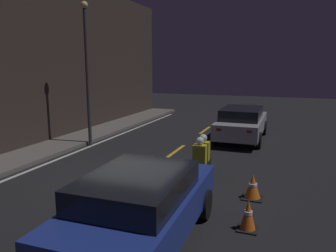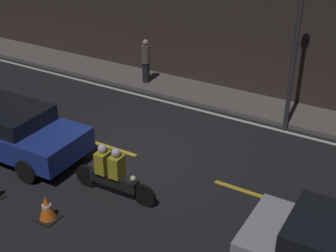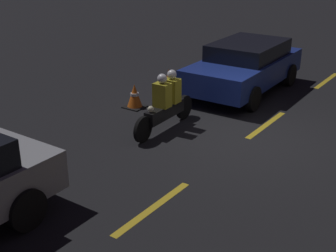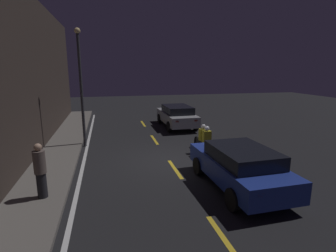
{
  "view_description": "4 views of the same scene",
  "coord_description": "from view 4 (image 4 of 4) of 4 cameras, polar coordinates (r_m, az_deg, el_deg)",
  "views": [
    {
      "loc": [
        -8.2,
        -4.14,
        3.32
      ],
      "look_at": [
        2.05,
        -0.22,
        1.27
      ],
      "focal_mm": 35.0,
      "sensor_mm": 36.0,
      "label": 1
    },
    {
      "loc": [
        6.64,
        -9.26,
        6.9
      ],
      "look_at": [
        1.0,
        0.11,
        1.17
      ],
      "focal_mm": 50.0,
      "sensor_mm": 36.0,
      "label": 2
    },
    {
      "loc": [
        8.8,
        4.05,
        4.19
      ],
      "look_at": [
        2.32,
        -0.53,
        0.95
      ],
      "focal_mm": 50.0,
      "sensor_mm": 36.0,
      "label": 3
    },
    {
      "loc": [
        -10.41,
        2.51,
        3.88
      ],
      "look_at": [
        1.81,
        -0.38,
        1.13
      ],
      "focal_mm": 28.0,
      "sensor_mm": 36.0,
      "label": 4
    }
  ],
  "objects": [
    {
      "name": "ground_plane",
      "position": [
        11.39,
        0.23,
        -7.55
      ],
      "size": [
        56.0,
        56.0,
        0.0
      ],
      "primitive_type": "plane",
      "color": "black"
    },
    {
      "name": "raised_curb",
      "position": [
        11.3,
        -23.91,
        -8.44
      ],
      "size": [
        28.0,
        1.76,
        0.14
      ],
      "color": "#605B56",
      "rests_on": "ground"
    },
    {
      "name": "building_front",
      "position": [
        10.9,
        -30.94,
        9.22
      ],
      "size": [
        28.0,
        0.3,
        7.22
      ],
      "color": "#382D28",
      "rests_on": "ground"
    },
    {
      "name": "lane_dash_b",
      "position": [
        6.74,
        12.23,
        -23.04
      ],
      "size": [
        2.0,
        0.14,
        0.01
      ],
      "color": "gold",
      "rests_on": "ground"
    },
    {
      "name": "lane_dash_c",
      "position": [
        10.48,
        1.53,
        -9.34
      ],
      "size": [
        2.0,
        0.14,
        0.01
      ],
      "color": "gold",
      "rests_on": "ground"
    },
    {
      "name": "lane_dash_d",
      "position": [
        14.66,
        -2.98,
        -2.99
      ],
      "size": [
        2.0,
        0.14,
        0.01
      ],
      "color": "gold",
      "rests_on": "ground"
    },
    {
      "name": "lane_dash_e",
      "position": [
        18.98,
        -5.44,
        0.52
      ],
      "size": [
        2.0,
        0.14,
        0.01
      ],
      "color": "gold",
      "rests_on": "ground"
    },
    {
      "name": "lane_solid_kerb",
      "position": [
        11.16,
        -18.12,
        -8.6
      ],
      "size": [
        25.2,
        0.14,
        0.01
      ],
      "color": "silver",
      "rests_on": "ground"
    },
    {
      "name": "sedan_blue",
      "position": [
        9.0,
        15.26,
        -8.3
      ],
      "size": [
        4.32,
        2.07,
        1.42
      ],
      "rotation": [
        0.0,
        0.0,
        0.03
      ],
      "color": "navy",
      "rests_on": "ground"
    },
    {
      "name": "hatchback_silver",
      "position": [
        17.74,
        1.9,
        2.33
      ],
      "size": [
        4.6,
        1.97,
        1.46
      ],
      "rotation": [
        0.0,
        0.0,
        0.01
      ],
      "color": "#9EA0A5",
      "rests_on": "ground"
    },
    {
      "name": "motorcycle",
      "position": [
        12.24,
        7.92,
        -3.12
      ],
      "size": [
        2.3,
        0.38,
        1.36
      ],
      "rotation": [
        0.0,
        0.0,
        0.04
      ],
      "color": "black",
      "rests_on": "ground"
    },
    {
      "name": "traffic_cone_near",
      "position": [
        11.03,
        20.45,
        -7.27
      ],
      "size": [
        0.41,
        0.41,
        0.65
      ],
      "color": "black",
      "rests_on": "ground"
    },
    {
      "name": "traffic_cone_mid",
      "position": [
        12.34,
        15.73,
        -4.94
      ],
      "size": [
        0.51,
        0.51,
        0.63
      ],
      "color": "black",
      "rests_on": "ground"
    },
    {
      "name": "pedestrian",
      "position": [
        8.56,
        -26.04,
        -8.69
      ],
      "size": [
        0.34,
        0.34,
        1.66
      ],
      "color": "black",
      "rests_on": "raised_curb"
    },
    {
      "name": "street_lamp",
      "position": [
        13.59,
        -18.45,
        9.03
      ],
      "size": [
        0.28,
        0.28,
        5.76
      ],
      "color": "#333338",
      "rests_on": "ground"
    }
  ]
}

